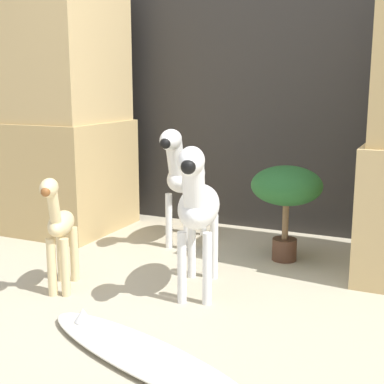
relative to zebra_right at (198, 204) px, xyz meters
name	(u,v)px	position (x,y,z in m)	size (l,w,h in m)	color
ground_plane	(138,312)	(-0.14, -0.28, -0.41)	(14.00, 14.00, 0.00)	#B2A88E
wall_back	(256,52)	(-0.14, 1.20, 0.69)	(6.40, 0.08, 2.20)	#2D2B28
rock_pillar_left	(59,111)	(-1.24, 0.67, 0.34)	(0.72, 0.69, 1.53)	tan
zebra_right	(198,204)	(0.00, 0.00, 0.00)	(0.30, 0.58, 0.68)	white
zebra_left	(184,174)	(-0.38, 0.66, 0.00)	(0.22, 0.59, 0.68)	white
giraffe_figurine	(60,229)	(-0.57, -0.22, -0.12)	(0.23, 0.37, 0.54)	beige
potted_palm_front	(287,190)	(0.23, 0.61, -0.03)	(0.37, 0.37, 0.50)	#513323
surfboard	(142,354)	(0.06, -0.61, -0.39)	(0.99, 0.51, 0.09)	silver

